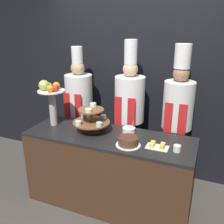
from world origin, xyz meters
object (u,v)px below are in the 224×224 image
(cake_round, at_px, (128,141))
(chef_center_right, at_px, (177,116))
(serving_bowl_far, at_px, (129,130))
(chef_left, at_px, (79,107))
(tiered_stand, at_px, (91,119))
(fruit_pedestal, at_px, (51,95))
(cake_square_tray, at_px, (157,146))
(cup_white, at_px, (177,148))
(chef_center_left, at_px, (129,111))

(cake_round, height_order, chef_center_right, chef_center_right)
(serving_bowl_far, bearing_deg, chef_left, 154.61)
(tiered_stand, distance_m, fruit_pedestal, 0.59)
(cake_square_tray, distance_m, serving_bowl_far, 0.46)
(tiered_stand, distance_m, cake_square_tray, 0.82)
(tiered_stand, bearing_deg, cup_white, -6.52)
(cup_white, height_order, cake_square_tray, cup_white)
(tiered_stand, bearing_deg, fruit_pedestal, 179.56)
(tiered_stand, xyz_separation_m, cake_square_tray, (0.80, -0.10, -0.14))
(fruit_pedestal, distance_m, chef_center_left, 1.03)
(fruit_pedestal, distance_m, chef_left, 0.64)
(fruit_pedestal, xyz_separation_m, chef_center_right, (1.43, 0.56, -0.26))
(tiered_stand, bearing_deg, serving_bowl_far, 18.98)
(cake_round, relative_size, chef_center_right, 0.14)
(cake_round, bearing_deg, chef_left, 143.41)
(cup_white, distance_m, cake_square_tray, 0.20)
(tiered_stand, height_order, cake_square_tray, tiered_stand)
(tiered_stand, xyz_separation_m, chef_center_right, (0.89, 0.57, -0.03))
(chef_center_left, bearing_deg, chef_center_right, 0.00)
(chef_left, bearing_deg, fruit_pedestal, -96.38)
(chef_left, relative_size, chef_center_right, 0.96)
(chef_center_right, bearing_deg, cake_square_tray, -97.57)
(cake_round, xyz_separation_m, chef_center_right, (0.38, 0.74, 0.08))
(fruit_pedestal, xyz_separation_m, cake_square_tray, (1.35, -0.11, -0.37))
(chef_left, distance_m, chef_center_left, 0.75)
(cake_square_tray, height_order, serving_bowl_far, serving_bowl_far)
(serving_bowl_far, distance_m, chef_center_right, 0.65)
(cake_round, distance_m, serving_bowl_far, 0.33)
(tiered_stand, distance_m, cup_white, 1.02)
(fruit_pedestal, height_order, cake_square_tray, fruit_pedestal)
(cake_round, relative_size, chef_center_left, 0.14)
(cake_square_tray, bearing_deg, cup_white, -2.74)
(serving_bowl_far, xyz_separation_m, chef_left, (-0.89, 0.42, 0.05))
(chef_center_left, bearing_deg, cup_white, -42.98)
(chef_left, xyz_separation_m, chef_center_left, (0.75, 0.00, 0.03))
(serving_bowl_far, distance_m, chef_center_left, 0.45)
(tiered_stand, relative_size, chef_left, 0.24)
(cake_square_tray, relative_size, chef_center_right, 0.12)
(cake_square_tray, height_order, chef_center_left, chef_center_left)
(cake_round, relative_size, serving_bowl_far, 1.61)
(chef_left, xyz_separation_m, chef_center_right, (1.37, 0.00, 0.05))
(tiered_stand, relative_size, cake_round, 1.65)
(cup_white, distance_m, serving_bowl_far, 0.64)
(chef_center_left, bearing_deg, cake_square_tray, -51.61)
(serving_bowl_far, bearing_deg, cake_square_tray, -32.27)
(serving_bowl_far, height_order, chef_center_left, chef_center_left)
(fruit_pedestal, distance_m, chef_center_right, 1.56)
(chef_center_right, bearing_deg, serving_bowl_far, -138.57)
(cake_round, relative_size, cup_white, 3.57)
(cake_square_tray, bearing_deg, serving_bowl_far, 147.73)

